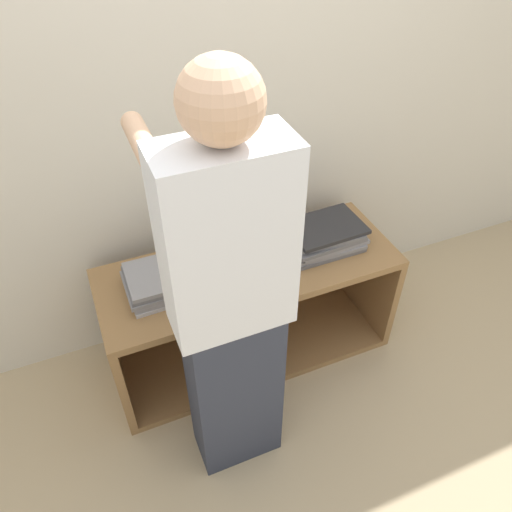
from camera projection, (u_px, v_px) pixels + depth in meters
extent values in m
plane|color=tan|center=(270.00, 386.00, 2.47)|extent=(12.00, 12.00, 0.00)
cube|color=beige|center=(216.00, 106.00, 2.11)|extent=(8.00, 0.05, 2.40)
cube|color=olive|center=(249.00, 269.00, 2.27)|extent=(1.37, 0.52, 0.04)
cube|color=olive|center=(250.00, 346.00, 2.63)|extent=(1.37, 0.52, 0.04)
cube|color=olive|center=(113.00, 352.00, 2.26)|extent=(0.04, 0.52, 0.52)
cube|color=olive|center=(367.00, 274.00, 2.65)|extent=(0.04, 0.52, 0.52)
cube|color=olive|center=(233.00, 279.00, 2.62)|extent=(1.30, 0.04, 0.52)
cube|color=#B7B7BC|center=(249.00, 264.00, 2.25)|extent=(0.34, 0.24, 0.02)
cube|color=gray|center=(249.00, 261.00, 2.25)|extent=(0.28, 0.13, 0.00)
cube|color=#B7B7BC|center=(236.00, 222.00, 2.28)|extent=(0.34, 0.07, 0.24)
cube|color=black|center=(237.00, 223.00, 2.27)|extent=(0.30, 0.06, 0.21)
cube|color=#B7B7BC|center=(169.00, 286.00, 2.14)|extent=(0.35, 0.25, 0.02)
cube|color=gray|center=(169.00, 283.00, 2.13)|extent=(0.34, 0.24, 0.02)
cube|color=gray|center=(166.00, 280.00, 2.12)|extent=(0.34, 0.24, 0.02)
cube|color=slate|center=(167.00, 276.00, 2.11)|extent=(0.35, 0.25, 0.02)
cube|color=gray|center=(168.00, 272.00, 2.10)|extent=(0.35, 0.25, 0.02)
cube|color=slate|center=(322.00, 244.00, 2.36)|extent=(0.34, 0.24, 0.02)
cube|color=gray|center=(323.00, 241.00, 2.35)|extent=(0.35, 0.25, 0.02)
cube|color=gray|center=(325.00, 237.00, 2.34)|extent=(0.35, 0.26, 0.02)
cube|color=slate|center=(322.00, 235.00, 2.32)|extent=(0.35, 0.26, 0.02)
cube|color=slate|center=(321.00, 231.00, 2.31)|extent=(0.35, 0.26, 0.02)
cube|color=#232326|center=(326.00, 227.00, 2.30)|extent=(0.35, 0.25, 0.02)
cube|color=#2D3342|center=(235.00, 388.00, 1.97)|extent=(0.34, 0.20, 0.83)
cube|color=white|center=(228.00, 243.00, 1.48)|extent=(0.40, 0.20, 0.66)
sphere|color=#DBAD89|center=(221.00, 101.00, 1.19)|extent=(0.23, 0.23, 0.23)
cylinder|color=#DBAD89|center=(143.00, 144.00, 1.47)|extent=(0.07, 0.32, 0.07)
cylinder|color=#DBAD89|center=(244.00, 125.00, 1.56)|extent=(0.07, 0.32, 0.07)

